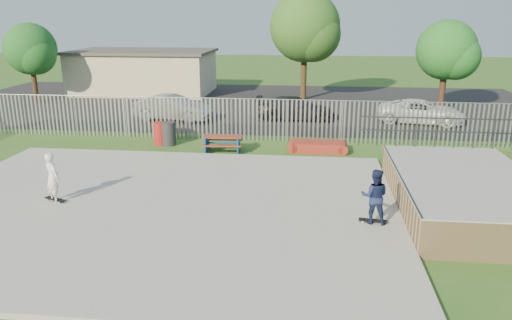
# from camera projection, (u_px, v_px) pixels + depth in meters

# --- Properties ---
(ground) EXTENTS (120.00, 120.00, 0.00)m
(ground) POSITION_uv_depth(u_px,v_px,m) (154.00, 209.00, 15.50)
(ground) COLOR #306121
(ground) RESTS_ON ground
(concrete_slab) EXTENTS (15.00, 12.00, 0.15)m
(concrete_slab) POSITION_uv_depth(u_px,v_px,m) (154.00, 207.00, 15.48)
(concrete_slab) COLOR #999994
(concrete_slab) RESTS_ON ground
(quarter_pipe) EXTENTS (5.50, 7.05, 2.19)m
(quarter_pipe) POSITION_uv_depth(u_px,v_px,m) (464.00, 192.00, 15.30)
(quarter_pipe) COLOR tan
(quarter_pipe) RESTS_ON ground
(fence) EXTENTS (26.04, 16.02, 2.00)m
(fence) POSITION_uv_depth(u_px,v_px,m) (214.00, 142.00, 19.48)
(fence) COLOR gray
(fence) RESTS_ON ground
(picnic_table) EXTENTS (1.78, 1.50, 0.71)m
(picnic_table) POSITION_uv_depth(u_px,v_px,m) (223.00, 144.00, 21.83)
(picnic_table) COLOR brown
(picnic_table) RESTS_ON ground
(funbox) EXTENTS (2.19, 1.12, 0.43)m
(funbox) POSITION_uv_depth(u_px,v_px,m) (318.00, 147.00, 21.89)
(funbox) COLOR maroon
(funbox) RESTS_ON ground
(trash_bin_red) EXTENTS (0.63, 0.63, 1.05)m
(trash_bin_red) POSITION_uv_depth(u_px,v_px,m) (161.00, 133.00, 22.99)
(trash_bin_red) COLOR #A11918
(trash_bin_red) RESTS_ON ground
(trash_bin_grey) EXTENTS (0.65, 0.65, 1.08)m
(trash_bin_grey) POSITION_uv_depth(u_px,v_px,m) (169.00, 134.00, 22.88)
(trash_bin_grey) COLOR #2A2A2D
(trash_bin_grey) RESTS_ON ground
(parking_lot) EXTENTS (40.00, 18.00, 0.02)m
(parking_lot) POSITION_uv_depth(u_px,v_px,m) (241.00, 103.00, 33.60)
(parking_lot) COLOR black
(parking_lot) RESTS_ON ground
(car_silver) EXTENTS (4.50, 2.09, 1.43)m
(car_silver) POSITION_uv_depth(u_px,v_px,m) (172.00, 108.00, 28.02)
(car_silver) COLOR #A2A1A6
(car_silver) RESTS_ON parking_lot
(car_dark) EXTENTS (4.49, 1.90, 1.29)m
(car_dark) POSITION_uv_depth(u_px,v_px,m) (295.00, 108.00, 28.28)
(car_dark) COLOR black
(car_dark) RESTS_ON parking_lot
(car_white) EXTENTS (4.93, 2.94, 1.28)m
(car_white) POSITION_uv_depth(u_px,v_px,m) (421.00, 112.00, 27.34)
(car_white) COLOR white
(car_white) RESTS_ON parking_lot
(building) EXTENTS (10.40, 6.40, 3.20)m
(building) POSITION_uv_depth(u_px,v_px,m) (144.00, 71.00, 37.83)
(building) COLOR beige
(building) RESTS_ON ground
(tree_left) EXTENTS (3.42, 3.42, 5.28)m
(tree_left) POSITION_uv_depth(u_px,v_px,m) (30.00, 49.00, 33.25)
(tree_left) COLOR #412D1A
(tree_left) RESTS_ON ground
(tree_mid) EXTENTS (4.77, 4.77, 7.35)m
(tree_mid) POSITION_uv_depth(u_px,v_px,m) (305.00, 27.00, 33.82)
(tree_mid) COLOR #45311B
(tree_mid) RESTS_ON ground
(tree_right) EXTENTS (3.58, 3.58, 5.52)m
(tree_right) POSITION_uv_depth(u_px,v_px,m) (446.00, 50.00, 30.00)
(tree_right) COLOR #422A1A
(tree_right) RESTS_ON ground
(skateboard_a) EXTENTS (0.82, 0.29, 0.08)m
(skateboard_a) POSITION_uv_depth(u_px,v_px,m) (373.00, 221.00, 14.11)
(skateboard_a) COLOR black
(skateboard_a) RESTS_ON concrete_slab
(skateboard_b) EXTENTS (0.81, 0.50, 0.08)m
(skateboard_b) POSITION_uv_depth(u_px,v_px,m) (55.00, 200.00, 15.72)
(skateboard_b) COLOR black
(skateboard_b) RESTS_ON concrete_slab
(skater_navy) EXTENTS (0.83, 0.68, 1.58)m
(skater_navy) POSITION_uv_depth(u_px,v_px,m) (375.00, 196.00, 13.90)
(skater_navy) COLOR #162046
(skater_navy) RESTS_ON concrete_slab
(skater_white) EXTENTS (0.69, 0.63, 1.58)m
(skater_white) POSITION_uv_depth(u_px,v_px,m) (52.00, 177.00, 15.51)
(skater_white) COLOR silver
(skater_white) RESTS_ON concrete_slab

